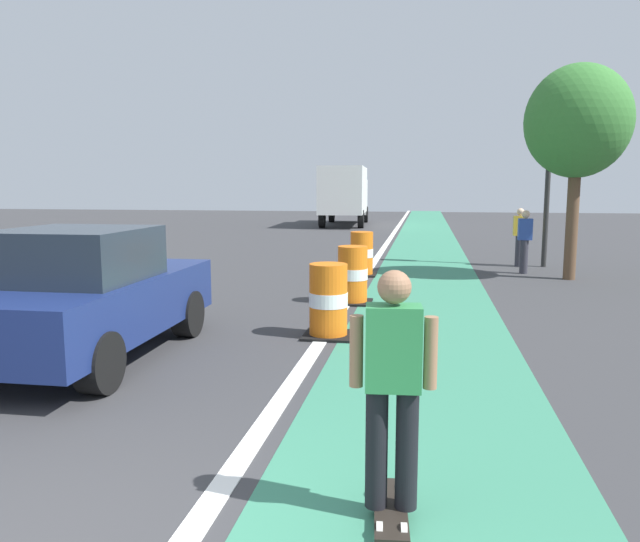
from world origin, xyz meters
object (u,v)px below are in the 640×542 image
(traffic_barrel_mid, at_px, (353,275))
(traffic_barrel_front, at_px, (328,301))
(pedestrian_waiting, at_px, (520,235))
(traffic_barrel_back, at_px, (362,254))
(skateboarder_on_lane, at_px, (393,387))
(parked_sedan_nearest, at_px, (87,295))
(street_tree_sidewalk, at_px, (578,123))
(traffic_light_corner, at_px, (550,138))
(delivery_truck_down_block, at_px, (345,192))
(pedestrian_crossing, at_px, (525,240))

(traffic_barrel_mid, bearing_deg, traffic_barrel_front, -90.98)
(pedestrian_waiting, bearing_deg, traffic_barrel_back, -149.75)
(skateboarder_on_lane, height_order, traffic_barrel_back, skateboarder_on_lane)
(parked_sedan_nearest, height_order, traffic_barrel_back, parked_sedan_nearest)
(traffic_barrel_mid, height_order, street_tree_sidewalk, street_tree_sidewalk)
(traffic_barrel_front, bearing_deg, parked_sedan_nearest, -149.76)
(traffic_barrel_back, bearing_deg, street_tree_sidewalk, 2.36)
(traffic_barrel_front, relative_size, traffic_barrel_back, 1.00)
(traffic_barrel_back, relative_size, street_tree_sidewalk, 0.22)
(parked_sedan_nearest, xyz_separation_m, street_tree_sidewalk, (7.67, 8.16, 2.83))
(parked_sedan_nearest, height_order, traffic_barrel_mid, parked_sedan_nearest)
(traffic_barrel_back, distance_m, traffic_light_corner, 6.17)
(traffic_light_corner, height_order, street_tree_sidewalk, traffic_light_corner)
(traffic_barrel_mid, bearing_deg, traffic_light_corner, 53.09)
(traffic_barrel_mid, xyz_separation_m, traffic_light_corner, (4.60, 6.12, 2.97))
(traffic_barrel_front, bearing_deg, traffic_barrel_back, 91.45)
(traffic_barrel_mid, bearing_deg, parked_sedan_nearest, -124.00)
(skateboarder_on_lane, bearing_deg, traffic_barrel_front, 103.88)
(skateboarder_on_lane, relative_size, delivery_truck_down_block, 0.22)
(traffic_barrel_mid, distance_m, pedestrian_waiting, 7.19)
(traffic_barrel_back, bearing_deg, traffic_light_corner, 27.37)
(pedestrian_crossing, height_order, pedestrian_waiting, same)
(parked_sedan_nearest, bearing_deg, skateboarder_on_lane, -37.91)
(traffic_barrel_mid, bearing_deg, pedestrian_waiting, 57.08)
(traffic_light_corner, bearing_deg, traffic_barrel_front, -117.90)
(pedestrian_crossing, bearing_deg, street_tree_sidewalk, -41.38)
(skateboarder_on_lane, distance_m, traffic_light_corner, 14.27)
(traffic_barrel_back, distance_m, delivery_truck_down_block, 19.44)
(delivery_truck_down_block, bearing_deg, pedestrian_waiting, -67.19)
(delivery_truck_down_block, distance_m, pedestrian_crossing, 19.47)
(pedestrian_crossing, distance_m, street_tree_sidewalk, 3.06)
(traffic_barrel_front, distance_m, traffic_light_corner, 10.36)
(parked_sedan_nearest, xyz_separation_m, traffic_barrel_mid, (2.91, 4.32, -0.30))
(traffic_barrel_back, bearing_deg, parked_sedan_nearest, -108.80)
(skateboarder_on_lane, xyz_separation_m, pedestrian_crossing, (2.68, 12.13, -0.05))
(street_tree_sidewalk, bearing_deg, parked_sedan_nearest, -133.24)
(street_tree_sidewalk, bearing_deg, traffic_barrel_back, -177.64)
(delivery_truck_down_block, bearing_deg, street_tree_sidewalk, -67.37)
(traffic_barrel_front, xyz_separation_m, pedestrian_waiting, (3.95, 8.68, 0.33))
(traffic_barrel_mid, distance_m, pedestrian_crossing, 6.04)
(skateboarder_on_lane, bearing_deg, pedestrian_waiting, 78.47)
(traffic_light_corner, bearing_deg, street_tree_sidewalk, -85.98)
(skateboarder_on_lane, xyz_separation_m, traffic_light_corner, (3.45, 13.60, 2.59))
(skateboarder_on_lane, height_order, traffic_barrel_mid, skateboarder_on_lane)
(skateboarder_on_lane, height_order, traffic_light_corner, traffic_light_corner)
(traffic_light_corner, relative_size, street_tree_sidewalk, 1.02)
(parked_sedan_nearest, height_order, pedestrian_crossing, parked_sedan_nearest)
(traffic_barrel_mid, relative_size, delivery_truck_down_block, 0.14)
(traffic_barrel_back, xyz_separation_m, pedestrian_crossing, (4.04, 1.02, 0.33))
(skateboarder_on_lane, bearing_deg, traffic_light_corner, 75.77)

